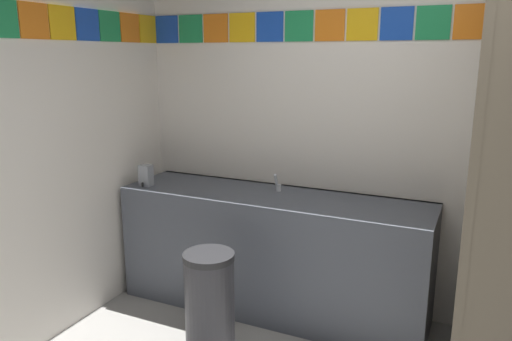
# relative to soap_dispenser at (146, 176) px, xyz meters

# --- Properties ---
(wall_back) EXTENTS (4.18, 0.09, 2.83)m
(wall_back) POSITION_rel_soap_dispenser_xyz_m (1.89, 0.51, 0.48)
(wall_back) COLOR silver
(wall_back) RESTS_ON ground_plane
(vanity_counter) EXTENTS (2.19, 0.59, 0.86)m
(vanity_counter) POSITION_rel_soap_dispenser_xyz_m (0.95, 0.18, -0.50)
(vanity_counter) COLOR #4C515B
(vanity_counter) RESTS_ON ground_plane
(faucet_center) EXTENTS (0.04, 0.10, 0.14)m
(faucet_center) POSITION_rel_soap_dispenser_xyz_m (0.95, 0.27, -0.03)
(faucet_center) COLOR silver
(faucet_center) RESTS_ON vanity_counter
(soap_dispenser) EXTENTS (0.09, 0.09, 0.16)m
(soap_dispenser) POSITION_rel_soap_dispenser_xyz_m (0.00, 0.00, 0.00)
(soap_dispenser) COLOR gray
(soap_dispenser) RESTS_ON vanity_counter
(stall_divider) EXTENTS (0.92, 1.45, 2.21)m
(stall_divider) POSITION_rel_soap_dispenser_xyz_m (2.38, -0.51, 0.17)
(stall_divider) COLOR #726651
(stall_divider) RESTS_ON ground_plane
(trash_bin) EXTENTS (0.31, 0.31, 0.66)m
(trash_bin) POSITION_rel_soap_dispenser_xyz_m (0.82, -0.50, -0.61)
(trash_bin) COLOR #333338
(trash_bin) RESTS_ON ground_plane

